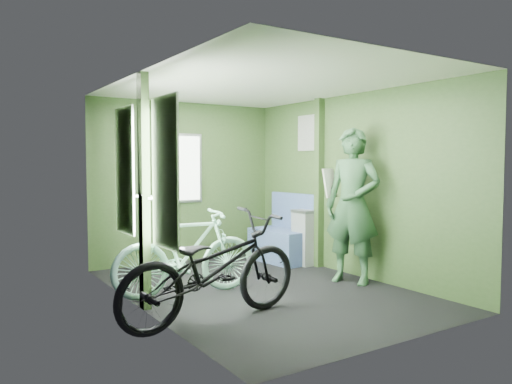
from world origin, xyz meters
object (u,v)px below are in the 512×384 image
bicycle_black (213,322)px  bicycle_mint (187,296)px  waste_box (304,237)px  bench_seat (283,241)px  passenger (353,206)px

bicycle_black → bicycle_mint: bicycle_black is taller
bicycle_mint → waste_box: bearing=-67.2°
bicycle_black → bicycle_mint: bearing=-16.5°
bicycle_mint → bench_seat: 2.22m
bicycle_mint → bench_seat: (1.98, 0.97, 0.29)m
waste_box → passenger: bearing=-98.5°
bicycle_black → bench_seat: bearing=-54.5°
passenger → bicycle_mint: bearing=-128.3°
passenger → waste_box: bearing=148.3°
passenger → bicycle_black: bearing=-102.1°
bicycle_black → waste_box: size_ratio=2.43×
bicycle_black → bench_seat: (2.15, 1.90, 0.29)m
passenger → bench_seat: size_ratio=1.88×
passenger → waste_box: passenger is taller
bicycle_mint → waste_box: size_ratio=2.07×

